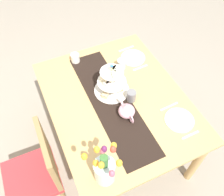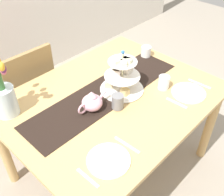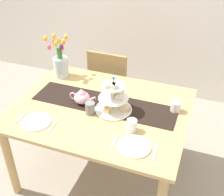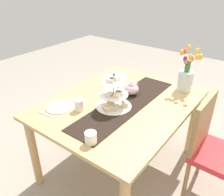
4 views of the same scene
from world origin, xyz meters
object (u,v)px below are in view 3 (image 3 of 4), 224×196
at_px(fork_right, 115,142).
at_px(mug_grey, 90,108).
at_px(tiered_cake_stand, 114,99).
at_px(cream_jug, 176,107).
at_px(dinner_plate_right, 134,147).
at_px(teapot, 82,97).
at_px(knife_right, 155,152).
at_px(knife_left, 53,126).
at_px(tulip_vase, 60,63).
at_px(mug_white_text, 132,125).
at_px(fork_left, 20,118).
at_px(dining_table, 102,117).
at_px(chair_left, 111,83).
at_px(dinner_plate_left, 36,122).

height_order(fork_right, mug_grey, mug_grey).
bearing_deg(tiered_cake_stand, cream_jug, 18.63).
xyz_separation_m(dinner_plate_right, fork_right, (-0.15, 0.00, -0.00)).
relative_size(teapot, fork_right, 1.59).
bearing_deg(knife_right, knife_left, 180.00).
relative_size(tiered_cake_stand, tulip_vase, 0.73).
bearing_deg(dinner_plate_right, knife_right, 0.00).
bearing_deg(knife_left, teapot, 78.56).
relative_size(mug_grey, mug_white_text, 1.00).
relative_size(fork_left, mug_white_text, 1.58).
relative_size(fork_right, mug_grey, 1.58).
bearing_deg(dining_table, knife_left, -124.73).
bearing_deg(fork_left, dining_table, 33.45).
xyz_separation_m(chair_left, teapot, (0.04, -0.78, 0.31)).
bearing_deg(knife_left, dining_table, 55.27).
bearing_deg(knife_right, dinner_plate_right, 180.00).
bearing_deg(dining_table, fork_right, -55.47).
xyz_separation_m(dining_table, tulip_vase, (-0.56, 0.35, 0.25)).
distance_m(knife_left, mug_grey, 0.32).
bearing_deg(fork_right, chair_left, 111.80).
bearing_deg(teapot, dining_table, 0.00).
bearing_deg(teapot, knife_right, -26.57).
distance_m(fork_right, knife_right, 0.29).
bearing_deg(fork_left, tiered_cake_stand, 29.04).
relative_size(dinner_plate_left, fork_right, 1.53).
xyz_separation_m(tulip_vase, mug_grey, (0.51, -0.46, -0.09)).
distance_m(dinner_plate_right, fork_right, 0.15).
relative_size(dinner_plate_left, fork_left, 1.53).
bearing_deg(mug_grey, chair_left, 100.10).
bearing_deg(dining_table, cream_jug, 15.63).
bearing_deg(dining_table, tiered_cake_stand, 1.90).
bearing_deg(dinner_plate_left, knife_left, 0.00).
height_order(tiered_cake_stand, teapot, tiered_cake_stand).
bearing_deg(mug_white_text, tiered_cake_stand, 136.70).
relative_size(fork_left, dinner_plate_right, 0.65).
bearing_deg(dinner_plate_left, tiered_cake_stand, 35.63).
distance_m(knife_left, mug_white_text, 0.59).
relative_size(tiered_cake_stand, fork_right, 2.03).
bearing_deg(teapot, fork_left, -135.65).
xyz_separation_m(dining_table, fork_left, (-0.54, -0.35, 0.11)).
height_order(chair_left, dinner_plate_right, chair_left).
height_order(tulip_vase, dinner_plate_right, tulip_vase).
xyz_separation_m(teapot, tulip_vase, (-0.38, 0.35, 0.08)).
xyz_separation_m(fork_left, fork_right, (0.78, 0.00, 0.00)).
xyz_separation_m(tiered_cake_stand, mug_grey, (-0.16, -0.11, -0.05)).
xyz_separation_m(tiered_cake_stand, dinner_plate_right, (0.28, -0.36, -0.10)).
bearing_deg(cream_jug, knife_left, -147.87).
xyz_separation_m(cream_jug, mug_grey, (-0.63, -0.27, 0.01)).
relative_size(dinner_plate_right, mug_white_text, 2.42).
xyz_separation_m(chair_left, mug_white_text, (0.53, -0.97, 0.30)).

